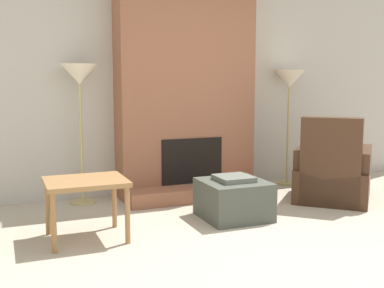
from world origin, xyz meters
The scene contains 8 objects.
ground_plane centered at (0.00, 0.00, 0.00)m, with size 24.00×24.00×0.00m, color #B2A893.
wall_back centered at (0.00, 2.66, 1.30)m, with size 7.70×0.06×2.60m, color #BCB7AD.
fireplace centered at (0.00, 2.41, 1.24)m, with size 1.65×0.75×2.60m.
ottoman centered at (0.05, 1.25, 0.20)m, with size 0.62×0.63×0.43m.
armchair centered at (1.44, 1.48, 0.28)m, with size 1.26×1.26×0.98m.
side_table centered at (-1.42, 1.15, 0.46)m, with size 0.68×0.57×0.53m.
floor_lamp_left centered at (-1.24, 2.42, 1.35)m, with size 0.40×0.40×1.54m.
floor_lamp_right centered at (1.44, 2.42, 1.31)m, with size 0.40×0.40×1.50m.
Camera 1 is at (-2.08, -2.93, 1.37)m, focal length 45.00 mm.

